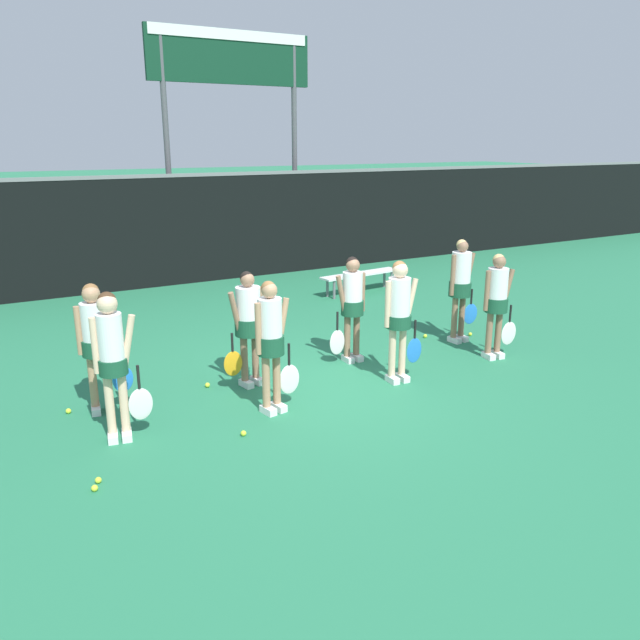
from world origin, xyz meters
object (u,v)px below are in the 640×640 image
tennis_ball_3 (470,334)px  tennis_ball_4 (387,326)px  player_5 (248,320)px  tennis_ball_5 (425,336)px  player_6 (352,301)px  tennis_ball_1 (68,411)px  tennis_ball_7 (243,433)px  player_0 (113,354)px  tennis_ball_0 (207,385)px  player_7 (461,282)px  player_1 (271,337)px  player_3 (497,298)px  bench_courtside (360,276)px  scoreboard (232,83)px  tennis_ball_2 (95,488)px  player_4 (96,338)px  tennis_ball_6 (98,480)px  player_2 (399,311)px

tennis_ball_3 → tennis_ball_4: tennis_ball_4 is taller
player_5 → tennis_ball_5: (3.54, 0.50, -0.93)m
player_6 → tennis_ball_1: bearing=-179.6°
tennis_ball_1 → tennis_ball_7: bearing=-44.6°
player_0 → tennis_ball_0: bearing=45.9°
player_7 → tennis_ball_5: size_ratio=26.22×
tennis_ball_0 → tennis_ball_7: tennis_ball_0 is taller
player_1 → player_3: bearing=-8.7°
bench_courtside → player_3: bearing=-102.4°
scoreboard → player_6: size_ratio=3.59×
player_1 → tennis_ball_2: 2.67m
player_0 → tennis_ball_3: player_0 is taller
player_6 → player_7: player_7 is taller
player_4 → player_1: bearing=-21.2°
bench_courtside → player_6: (-2.60, -3.74, 0.57)m
player_7 → tennis_ball_0: bearing=173.0°
player_3 → player_7: player_7 is taller
bench_courtside → player_4: (-6.38, -3.80, 0.59)m
player_4 → tennis_ball_6: size_ratio=25.51×
tennis_ball_4 → tennis_ball_7: size_ratio=1.03×
tennis_ball_1 → tennis_ball_2: 2.06m
scoreboard → player_3: (0.82, -8.63, -3.73)m
tennis_ball_6 → tennis_ball_3: bearing=15.7°
player_6 → tennis_ball_2: (-4.24, -1.98, -0.93)m
player_1 → player_7: size_ratio=0.97×
bench_courtside → tennis_ball_6: 8.78m
tennis_ball_6 → player_0: bearing=64.9°
player_7 → tennis_ball_6: 6.62m
tennis_ball_2 → bench_courtside: bearing=39.9°
player_1 → scoreboard: bearing=59.7°
player_5 → player_7: bearing=-9.2°
player_0 → player_2: 3.87m
player_5 → tennis_ball_2: (-2.45, -1.83, -0.93)m
player_2 → tennis_ball_5: bearing=43.6°
tennis_ball_4 → tennis_ball_6: size_ratio=1.05×
tennis_ball_5 → tennis_ball_7: (-4.24, -1.94, -0.00)m
player_2 → player_3: 1.94m
tennis_ball_3 → tennis_ball_4: bearing=131.9°
player_4 → tennis_ball_3: bearing=9.0°
player_4 → player_6: 3.78m
tennis_ball_0 → tennis_ball_6: bearing=-134.1°
player_2 → tennis_ball_5: (1.64, 1.40, -1.01)m
player_5 → bench_courtside: bearing=31.2°
scoreboard → tennis_ball_1: scoreboard is taller
player_7 → tennis_ball_2: player_7 is taller
tennis_ball_3 → tennis_ball_0: bearing=180.0°
bench_courtside → tennis_ball_3: size_ratio=31.84×
tennis_ball_0 → tennis_ball_3: bearing=-0.0°
player_5 → scoreboard: bearing=58.5°
player_2 → tennis_ball_4: bearing=60.8°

